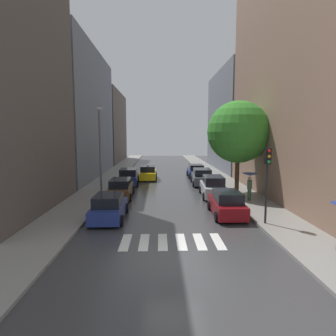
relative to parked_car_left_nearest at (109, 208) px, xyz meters
name	(u,v)px	position (x,y,z in m)	size (l,w,h in m)	color
ground_plane	(164,177)	(3.71, 17.90, -0.76)	(28.00, 72.00, 0.04)	#39393B
sidewalk_left	(112,176)	(-2.79, 17.90, -0.67)	(3.00, 72.00, 0.15)	gray
sidewalk_right	(216,176)	(10.21, 17.90, -0.67)	(3.00, 72.00, 0.15)	gray
crosswalk_stripes	(172,242)	(3.71, -3.81, -0.74)	(4.95, 2.20, 0.01)	silver
building_left_mid	(74,114)	(-7.29, 18.31, 6.93)	(6.00, 19.63, 15.34)	slate
building_left_far	(105,127)	(-7.29, 38.11, 5.88)	(6.00, 17.58, 13.24)	#564C47
building_right_near	(309,68)	(14.71, 5.22, 9.61)	(6.00, 21.38, 20.71)	#8C6B56
building_right_mid	(238,121)	(14.71, 25.08, 6.49)	(6.00, 16.92, 14.47)	slate
parked_car_left_nearest	(109,208)	(0.00, 0.00, 0.00)	(2.05, 4.20, 1.58)	navy
parked_car_left_second	(121,189)	(-0.13, 6.22, 0.00)	(2.06, 4.73, 1.58)	brown
parked_car_left_third	(128,177)	(-0.14, 12.21, 0.06)	(2.20, 4.42, 1.71)	navy
parked_car_right_nearest	(227,204)	(7.43, 0.61, 0.02)	(2.05, 4.23, 1.62)	maroon
parked_car_right_second	(213,187)	(7.60, 6.28, 0.08)	(2.17, 4.56, 1.77)	#B2B7BF
parked_car_right_third	(202,177)	(7.55, 12.21, 0.04)	(2.30, 4.79, 1.68)	#474C51
parked_car_right_fourth	(196,171)	(7.59, 17.47, 0.00)	(2.11, 4.37, 1.58)	navy
taxi_midroad	(148,173)	(1.75, 15.75, 0.02)	(2.08, 4.38, 1.81)	yellow
pedestrian_near_tree	(250,180)	(10.03, 4.20, 1.02)	(1.19, 1.19, 2.11)	#38513D
street_tree_right	(238,132)	(9.76, 6.81, 4.68)	(5.24, 5.24, 7.90)	#513823
traffic_light_right_corner	(267,169)	(9.16, -1.50, 2.54)	(0.30, 0.42, 4.30)	black
lamp_post_left	(100,145)	(-1.84, 6.73, 3.59)	(0.60, 0.28, 7.29)	#595B60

